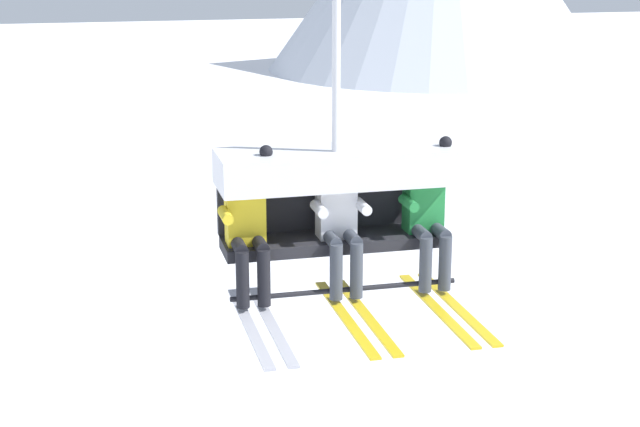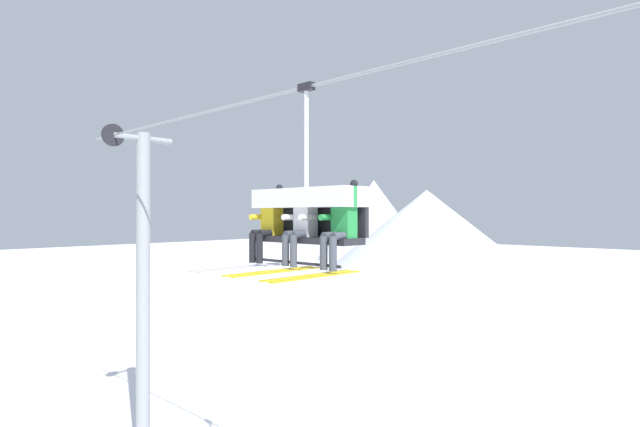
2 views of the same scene
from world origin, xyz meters
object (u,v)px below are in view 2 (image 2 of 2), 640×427
Objects in this scene: chairlift_chair at (310,206)px; skier_green at (339,226)px; lift_tower_near at (143,289)px; skier_yellow at (266,224)px; skier_white at (300,226)px.

skier_green is at bearing -15.10° from chairlift_chair.
lift_tower_near is 5.14× the size of skier_yellow.
chairlift_chair reaches higher than skier_white.
lift_tower_near reaches higher than skier_green.
skier_green is at bearing 0.00° from skier_yellow.
chairlift_chair is 0.87m from skier_green.
lift_tower_near is 5.14× the size of skier_white.
lift_tower_near is at bearing 171.28° from skier_yellow.
lift_tower_near is 6.35m from skier_yellow.
skier_yellow is at bearing -164.77° from chairlift_chair.
chairlift_chair is at bearing -5.95° from lift_tower_near.
lift_tower_near is at bearing 174.05° from chairlift_chair.
lift_tower_near is at bearing 173.07° from skier_green.
skier_white is at bearing -179.51° from skier_green.
skier_yellow is 1.00× the size of skier_green.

